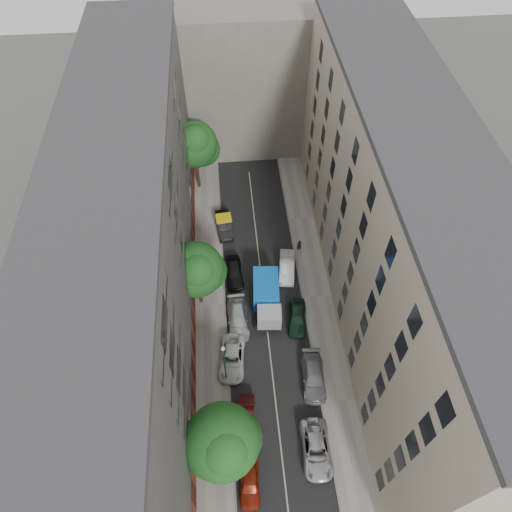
{
  "coord_description": "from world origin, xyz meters",
  "views": [
    {
      "loc": [
        -3.01,
        -25.1,
        39.63
      ],
      "look_at": [
        -0.71,
        1.25,
        6.0
      ],
      "focal_mm": 32.0,
      "sensor_mm": 36.0,
      "label": 1
    }
  ],
  "objects": [
    {
      "name": "tarp_truck",
      "position": [
        0.2,
        -0.62,
        1.57
      ],
      "size": [
        2.85,
        6.32,
        2.85
      ],
      "rotation": [
        0.0,
        0.0,
        -0.08
      ],
      "color": "black",
      "rests_on": "ground"
    },
    {
      "name": "car_left_1",
      "position": [
        -2.8,
        -11.94,
        0.66
      ],
      "size": [
        1.96,
        4.14,
        1.31
      ],
      "primitive_type": "imported",
      "rotation": [
        0.0,
        0.0,
        -0.15
      ],
      "color": "#4D0F11",
      "rests_on": "ground"
    },
    {
      "name": "road_surface",
      "position": [
        0.0,
        0.0,
        0.01
      ],
      "size": [
        8.0,
        44.0,
        0.02
      ],
      "primitive_type": "cube",
      "color": "black",
      "rests_on": "ground"
    },
    {
      "name": "ground",
      "position": [
        0.0,
        0.0,
        0.0
      ],
      "size": [
        120.0,
        120.0,
        0.0
      ],
      "primitive_type": "plane",
      "color": "#4C4C49",
      "rests_on": "ground"
    },
    {
      "name": "pedestrian",
      "position": [
        4.5,
        6.3,
        0.92
      ],
      "size": [
        0.62,
        0.46,
        1.55
      ],
      "primitive_type": "imported",
      "rotation": [
        0.0,
        0.0,
        3.3
      ],
      "color": "black",
      "rests_on": "sidewalk_right"
    },
    {
      "name": "tree_near",
      "position": [
        -4.5,
        -15.28,
        5.52
      ],
      "size": [
        5.8,
        5.6,
        8.34
      ],
      "color": "#382619",
      "rests_on": "sidewalk_left"
    },
    {
      "name": "lamp_post",
      "position": [
        -4.2,
        -8.25,
        4.12
      ],
      "size": [
        0.36,
        0.36,
        6.46
      ],
      "color": "#195A33",
      "rests_on": "sidewalk_left"
    },
    {
      "name": "car_left_5",
      "position": [
        -3.6,
        10.18,
        0.74
      ],
      "size": [
        2.0,
        4.65,
        1.49
      ],
      "primitive_type": "imported",
      "rotation": [
        0.0,
        0.0,
        0.1
      ],
      "color": "black",
      "rests_on": "ground"
    },
    {
      "name": "car_left_4",
      "position": [
        -2.84,
        3.4,
        0.74
      ],
      "size": [
        1.94,
        4.41,
        1.48
      ],
      "primitive_type": "imported",
      "rotation": [
        0.0,
        0.0,
        0.05
      ],
      "color": "black",
      "rests_on": "ground"
    },
    {
      "name": "building_right",
      "position": [
        11.0,
        0.0,
        10.0
      ],
      "size": [
        8.0,
        44.0,
        20.0
      ],
      "primitive_type": "cube",
      "color": "tan",
      "rests_on": "ground"
    },
    {
      "name": "tree_mid",
      "position": [
        -6.3,
        0.41,
        5.37
      ],
      "size": [
        5.59,
        5.36,
        8.07
      ],
      "color": "#382619",
      "rests_on": "sidewalk_left"
    },
    {
      "name": "sidewalk_left",
      "position": [
        -5.5,
        0.0,
        0.07
      ],
      "size": [
        3.0,
        44.0,
        0.15
      ],
      "primitive_type": "cube",
      "color": "gray",
      "rests_on": "ground"
    },
    {
      "name": "car_right_3",
      "position": [
        2.8,
        3.6,
        0.74
      ],
      "size": [
        2.19,
        4.68,
        1.48
      ],
      "primitive_type": "imported",
      "rotation": [
        0.0,
        0.0,
        -0.14
      ],
      "color": "silver",
      "rests_on": "ground"
    },
    {
      "name": "sidewalk_right",
      "position": [
        5.5,
        0.0,
        0.07
      ],
      "size": [
        3.0,
        44.0,
        0.15
      ],
      "primitive_type": "cube",
      "color": "gray",
      "rests_on": "ground"
    },
    {
      "name": "car_right_0",
      "position": [
        2.8,
        -15.0,
        0.7
      ],
      "size": [
        2.49,
        5.13,
        1.41
      ],
      "primitive_type": "imported",
      "rotation": [
        0.0,
        0.0,
        -0.03
      ],
      "color": "#B9B9BE",
      "rests_on": "ground"
    },
    {
      "name": "tree_far",
      "position": [
        -6.3,
        17.51,
        6.42
      ],
      "size": [
        5.64,
        5.41,
        9.37
      ],
      "color": "#382619",
      "rests_on": "sidewalk_left"
    },
    {
      "name": "building_left",
      "position": [
        -11.0,
        0.0,
        10.0
      ],
      "size": [
        8.0,
        44.0,
        20.0
      ],
      "primitive_type": "cube",
      "color": "#494644",
      "rests_on": "ground"
    },
    {
      "name": "car_left_3",
      "position": [
        -2.8,
        -2.2,
        0.71
      ],
      "size": [
        2.11,
        4.96,
        1.43
      ],
      "primitive_type": "imported",
      "rotation": [
        0.0,
        0.0,
        0.02
      ],
      "color": "silver",
      "rests_on": "ground"
    },
    {
      "name": "car_right_2",
      "position": [
        3.02,
        -2.6,
        0.73
      ],
      "size": [
        2.36,
        4.48,
        1.45
      ],
      "primitive_type": "imported",
      "rotation": [
        0.0,
        0.0,
        -0.16
      ],
      "color": "black",
      "rests_on": "ground"
    },
    {
      "name": "car_right_1",
      "position": [
        3.6,
        -8.8,
        0.72
      ],
      "size": [
        2.33,
        5.07,
        1.44
      ],
      "primitive_type": "imported",
      "rotation": [
        0.0,
        0.0,
        -0.06
      ],
      "color": "slate",
      "rests_on": "ground"
    },
    {
      "name": "building_endcap",
      "position": [
        0.0,
        28.0,
        9.0
      ],
      "size": [
        18.0,
        12.0,
        18.0
      ],
      "primitive_type": "cube",
      "color": "slate",
      "rests_on": "ground"
    },
    {
      "name": "car_left_0",
      "position": [
        -2.8,
        -17.0,
        0.66
      ],
      "size": [
        1.76,
        3.97,
        1.33
      ],
      "primitive_type": "imported",
      "rotation": [
        0.0,
        0.0,
        -0.05
      ],
      "color": "maroon",
      "rests_on": "ground"
    },
    {
      "name": "car_left_2",
      "position": [
        -3.6,
        -6.39,
        0.69
      ],
      "size": [
        2.89,
        5.22,
        1.38
      ],
      "primitive_type": "imported",
      "rotation": [
        0.0,
        0.0,
        -0.12
      ],
      "color": "silver",
      "rests_on": "ground"
    }
  ]
}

